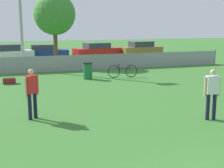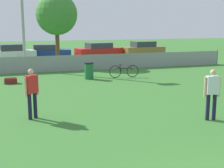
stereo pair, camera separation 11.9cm
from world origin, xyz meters
name	(u,v)px [view 1 (the left image)]	position (x,y,z in m)	size (l,w,h in m)	color
fence_backline	(64,63)	(0.00, 18.00, 0.55)	(24.95, 0.07, 1.21)	gray
tree_near_pole	(55,14)	(0.01, 21.53, 3.96)	(3.24, 3.24, 5.60)	brown
player_receiver_white	(212,91)	(2.73, 5.23, 1.01)	(0.57, 0.29, 1.74)	#191933
player_defender_red	(32,90)	(-2.99, 7.26, 1.01)	(0.49, 0.42, 1.74)	#191933
bicycle_sideline	(123,71)	(2.95, 14.26, 0.39)	(1.84, 0.44, 0.80)	black
trash_bin	(88,71)	(0.78, 14.40, 0.50)	(0.55, 0.55, 0.99)	#1E6638
gear_bag_sideline	(9,81)	(-3.67, 14.31, 0.15)	(0.67, 0.37, 0.33)	maroon
parked_car_white	(10,53)	(-3.46, 25.49, 0.71)	(4.22, 2.51, 1.49)	black
parked_car_blue	(45,52)	(-0.23, 26.95, 0.65)	(4.79, 2.53, 1.32)	black
parked_car_red	(97,50)	(4.90, 26.82, 0.67)	(4.84, 2.58, 1.40)	black
parked_car_tan	(141,49)	(9.55, 26.38, 0.70)	(4.51, 2.16, 1.48)	black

